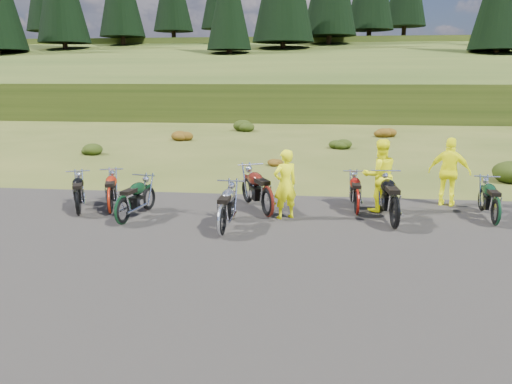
# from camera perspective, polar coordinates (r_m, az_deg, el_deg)

# --- Properties ---
(ground) EXTENTS (300.00, 300.00, 0.00)m
(ground) POSITION_cam_1_polar(r_m,az_deg,el_deg) (11.36, 0.23, -5.15)
(ground) COLOR #394818
(ground) RESTS_ON ground
(gravel_pad) EXTENTS (20.00, 12.00, 0.04)m
(gravel_pad) POSITION_cam_1_polar(r_m,az_deg,el_deg) (9.50, -1.13, -8.91)
(gravel_pad) COLOR black
(gravel_pad) RESTS_ON ground
(hill_slope) EXTENTS (300.00, 45.97, 9.37)m
(hill_slope) POSITION_cam_1_polar(r_m,az_deg,el_deg) (60.84, 5.52, 9.71)
(hill_slope) COLOR #2A3E14
(hill_slope) RESTS_ON ground
(hill_plateau) EXTENTS (300.00, 90.00, 9.17)m
(hill_plateau) POSITION_cam_1_polar(r_m,az_deg,el_deg) (120.78, 6.12, 11.36)
(hill_plateau) COLOR #2A3E14
(hill_plateau) RESTS_ON ground
(shrub_1) EXTENTS (1.03, 1.03, 0.61)m
(shrub_1) POSITION_cam_1_polar(r_m,az_deg,el_deg) (24.53, -18.37, 4.82)
(shrub_1) COLOR black
(shrub_1) RESTS_ON ground
(shrub_2) EXTENTS (1.30, 1.30, 0.77)m
(shrub_2) POSITION_cam_1_polar(r_m,az_deg,el_deg) (28.48, -8.57, 6.57)
(shrub_2) COLOR #71330E
(shrub_2) RESTS_ON ground
(shrub_3) EXTENTS (1.56, 1.56, 0.92)m
(shrub_3) POSITION_cam_1_polar(r_m,az_deg,el_deg) (33.08, -1.27, 7.74)
(shrub_3) COLOR black
(shrub_3) RESTS_ON ground
(shrub_4) EXTENTS (0.77, 0.77, 0.45)m
(shrub_4) POSITION_cam_1_polar(r_m,az_deg,el_deg) (20.26, 1.98, 3.64)
(shrub_4) COLOR #71330E
(shrub_4) RESTS_ON ground
(shrub_5) EXTENTS (1.03, 1.03, 0.61)m
(shrub_5) POSITION_cam_1_polar(r_m,az_deg,el_deg) (25.47, 9.51, 5.60)
(shrub_5) COLOR black
(shrub_5) RESTS_ON ground
(shrub_6) EXTENTS (1.30, 1.30, 0.77)m
(shrub_6) POSITION_cam_1_polar(r_m,az_deg,el_deg) (30.98, 14.45, 6.82)
(shrub_6) COLOR #71330E
(shrub_6) RESTS_ON ground
(motorcycle_0) EXTENTS (1.36, 2.04, 1.02)m
(motorcycle_0) POSITION_cam_1_polar(r_m,az_deg,el_deg) (13.74, -19.58, -2.68)
(motorcycle_0) COLOR black
(motorcycle_0) RESTS_ON ground
(motorcycle_1) EXTENTS (1.23, 2.07, 1.03)m
(motorcycle_1) POSITION_cam_1_polar(r_m,az_deg,el_deg) (13.68, -16.27, -2.51)
(motorcycle_1) COLOR #9B1F0B
(motorcycle_1) RESTS_ON ground
(motorcycle_2) EXTENTS (0.99, 2.09, 1.05)m
(motorcycle_2) POSITION_cam_1_polar(r_m,az_deg,el_deg) (12.63, -14.91, -3.71)
(motorcycle_2) COLOR black
(motorcycle_2) RESTS_ON ground
(motorcycle_3) EXTENTS (0.73, 2.08, 1.08)m
(motorcycle_3) POSITION_cam_1_polar(r_m,az_deg,el_deg) (11.35, -3.94, -5.20)
(motorcycle_3) COLOR #ADADB2
(motorcycle_3) RESTS_ON ground
(motorcycle_4) EXTENTS (1.72, 2.39, 1.20)m
(motorcycle_4) POSITION_cam_1_polar(r_m,az_deg,el_deg) (12.84, 1.32, -2.99)
(motorcycle_4) COLOR #55160E
(motorcycle_4) RESTS_ON ground
(motorcycle_5) EXTENTS (0.90, 2.35, 1.21)m
(motorcycle_5) POSITION_cam_1_polar(r_m,az_deg,el_deg) (12.29, 15.47, -4.22)
(motorcycle_5) COLOR black
(motorcycle_5) RESTS_ON ground
(motorcycle_6) EXTENTS (0.65, 1.91, 1.00)m
(motorcycle_6) POSITION_cam_1_polar(r_m,az_deg,el_deg) (13.30, 11.40, -2.68)
(motorcycle_6) COLOR maroon
(motorcycle_6) RESTS_ON ground
(motorcycle_7) EXTENTS (0.80, 2.02, 1.03)m
(motorcycle_7) POSITION_cam_1_polar(r_m,az_deg,el_deg) (13.44, 25.59, -3.57)
(motorcycle_7) COLOR black
(motorcycle_7) RESTS_ON ground
(person_middle) EXTENTS (0.77, 0.69, 1.76)m
(person_middle) POSITION_cam_1_polar(r_m,az_deg,el_deg) (12.55, 3.35, 0.76)
(person_middle) COLOR #F4F60C
(person_middle) RESTS_ON ground
(person_right_a) EXTENTS (1.09, 0.93, 1.93)m
(person_right_a) POSITION_cam_1_polar(r_m,az_deg,el_deg) (13.63, 13.93, 1.74)
(person_right_a) COLOR #F4F60C
(person_right_a) RESTS_ON ground
(person_right_b) EXTENTS (1.21, 0.84, 1.90)m
(person_right_b) POSITION_cam_1_polar(r_m,az_deg,el_deg) (14.77, 21.23, 2.04)
(person_right_b) COLOR #F4F60C
(person_right_b) RESTS_ON ground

